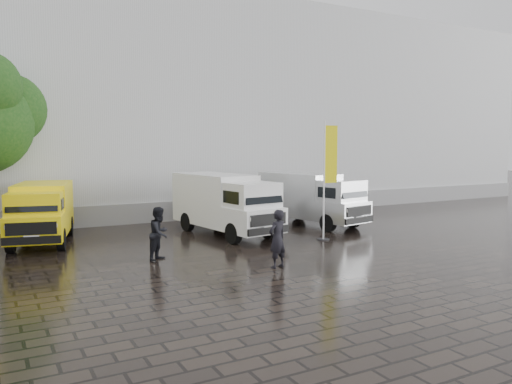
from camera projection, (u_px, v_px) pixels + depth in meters
ground at (302, 243)px, 19.58m from camera, size 120.00×120.00×0.00m
exhibition_hall at (197, 113)px, 33.99m from camera, size 44.00×16.00×12.00m
hall_plinth at (252, 206)px, 27.45m from camera, size 44.00×0.15×1.00m
van_yellow at (42, 214)px, 19.42m from camera, size 3.00×5.32×2.31m
van_white at (225, 205)px, 21.31m from camera, size 2.80×6.15×2.57m
van_silver at (312, 199)px, 23.91m from camera, size 2.99×5.96×2.47m
flagpole at (328, 174)px, 20.08m from camera, size 0.88×0.50×4.81m
wheelie_bin at (347, 200)px, 29.99m from camera, size 0.72×0.72×1.06m
person_front at (277, 239)px, 15.54m from camera, size 0.77×0.61×1.84m
person_tent at (160, 233)px, 16.63m from camera, size 1.10×1.09×1.79m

